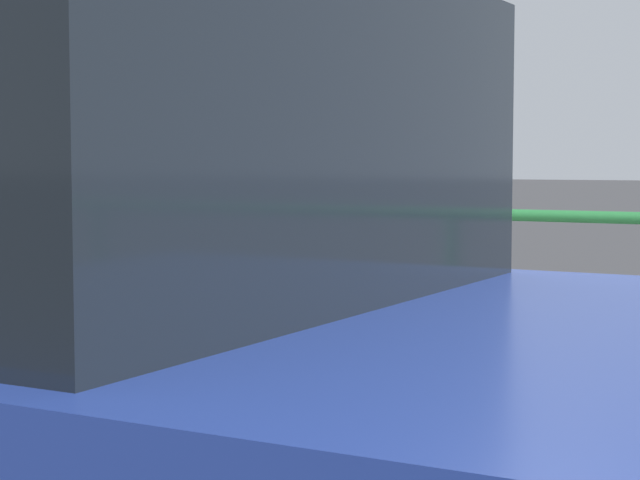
# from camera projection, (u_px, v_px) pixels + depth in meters

# --- Properties ---
(sidewalk_curb) EXTENTS (36.00, 2.29, 0.14)m
(sidewalk_curb) POSITION_uv_depth(u_px,v_px,m) (382.00, 465.00, 4.79)
(sidewalk_curb) COLOR #9E9B93
(sidewalk_curb) RESTS_ON ground
(parking_meter) EXTENTS (0.19, 0.20, 1.47)m
(parking_meter) POSITION_uv_depth(u_px,v_px,m) (379.00, 219.00, 3.76)
(parking_meter) COLOR slate
(parking_meter) RESTS_ON sidewalk_curb
(pedestrian_at_meter) EXTENTS (0.67, 0.43, 1.78)m
(pedestrian_at_meter) POSITION_uv_depth(u_px,v_px,m) (255.00, 232.00, 4.02)
(pedestrian_at_meter) COLOR brown
(pedestrian_at_meter) RESTS_ON sidewalk_curb
(parked_hatchback_blue) EXTENTS (4.01, 1.79, 1.81)m
(parked_hatchback_blue) POSITION_uv_depth(u_px,v_px,m) (4.00, 384.00, 2.44)
(parked_hatchback_blue) COLOR navy
(parked_hatchback_blue) RESTS_ON ground
(background_railing) EXTENTS (24.06, 0.06, 1.05)m
(background_railing) POSITION_uv_depth(u_px,v_px,m) (462.00, 263.00, 5.59)
(background_railing) COLOR #1E602D
(background_railing) RESTS_ON sidewalk_curb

